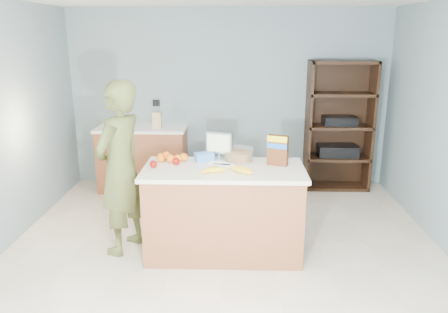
{
  "coord_description": "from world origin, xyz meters",
  "views": [
    {
      "loc": [
        0.12,
        -3.72,
        2.15
      ],
      "look_at": [
        0.0,
        0.35,
        1.0
      ],
      "focal_mm": 35.0,
      "sensor_mm": 36.0,
      "label": 1
    }
  ],
  "objects_px": {
    "person": "(120,169)",
    "tv": "(219,144)",
    "shelving_unit": "(338,128)",
    "cereal_box": "(278,148)",
    "counter_peninsula": "(224,214)"
  },
  "relations": [
    {
      "from": "shelving_unit",
      "to": "person",
      "type": "bearing_deg",
      "value": -142.11
    },
    {
      "from": "counter_peninsula",
      "to": "cereal_box",
      "type": "bearing_deg",
      "value": 11.37
    },
    {
      "from": "counter_peninsula",
      "to": "cereal_box",
      "type": "height_order",
      "value": "cereal_box"
    },
    {
      "from": "counter_peninsula",
      "to": "shelving_unit",
      "type": "relative_size",
      "value": 0.87
    },
    {
      "from": "shelving_unit",
      "to": "tv",
      "type": "xyz_separation_m",
      "value": [
        -1.61,
        -1.75,
        0.19
      ]
    },
    {
      "from": "shelving_unit",
      "to": "cereal_box",
      "type": "height_order",
      "value": "shelving_unit"
    },
    {
      "from": "person",
      "to": "cereal_box",
      "type": "relative_size",
      "value": 5.79
    },
    {
      "from": "person",
      "to": "tv",
      "type": "bearing_deg",
      "value": 127.04
    },
    {
      "from": "shelving_unit",
      "to": "person",
      "type": "relative_size",
      "value": 1.04
    },
    {
      "from": "shelving_unit",
      "to": "cereal_box",
      "type": "distance_m",
      "value": 2.21
    },
    {
      "from": "person",
      "to": "tv",
      "type": "relative_size",
      "value": 6.16
    },
    {
      "from": "shelving_unit",
      "to": "person",
      "type": "distance_m",
      "value": 3.26
    },
    {
      "from": "shelving_unit",
      "to": "tv",
      "type": "distance_m",
      "value": 2.38
    },
    {
      "from": "cereal_box",
      "to": "person",
      "type": "bearing_deg",
      "value": -177.88
    },
    {
      "from": "counter_peninsula",
      "to": "tv",
      "type": "height_order",
      "value": "tv"
    }
  ]
}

